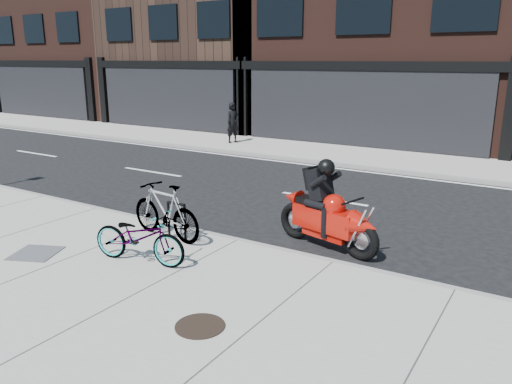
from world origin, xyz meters
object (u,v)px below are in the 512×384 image
Objects in this scene: manhole_cover at (200,326)px; utility_grate at (36,253)px; bike_rack at (177,218)px; pedestrian at (233,123)px; motorcycle at (331,214)px; bicycle_front at (139,237)px; bicycle_rear at (165,211)px.

manhole_cover is 4.09m from utility_grate.
pedestrian is at bearing 119.36° from bike_rack.
motorcycle reaches higher than manhole_cover.
bike_rack is at bearing -130.92° from pedestrian.
bicycle_front is (0.17, -1.16, 0.01)m from bike_rack.
utility_grate is at bearing 100.48° from bicycle_front.
utility_grate is (-4.07, 0.42, 0.00)m from manhole_cover.
motorcycle is (2.82, 1.43, 0.03)m from bicycle_rear.
manhole_cover is at bearing -5.92° from utility_grate.
bike_rack is 2.57m from utility_grate.
bike_rack is 3.33m from manhole_cover.
bicycle_rear is at bearing 138.99° from manhole_cover.
utility_grate is (-4.25, -3.31, -0.57)m from motorcycle.
pedestrian is (-5.69, 10.12, 0.38)m from bike_rack.
bike_rack is 1.16× the size of manhole_cover.
pedestrian is at bearing 16.99° from bicycle_front.
motorcycle reaches higher than bicycle_front.
bicycle_front is 12.72m from pedestrian.
utility_grate is at bearing -132.23° from bike_rack.
bicycle_front is 2.51m from manhole_cover.
bike_rack is 0.29m from bicycle_rear.
motorcycle is 3.78m from manhole_cover.
bike_rack is 11.62m from pedestrian.
manhole_cover is (2.19, -1.14, -0.45)m from bicycle_front.
bicycle_rear reaches higher than bicycle_front.
pedestrian is 2.20× the size of utility_grate.
pedestrian is (-5.87, 11.28, 0.37)m from bicycle_front.
motorcycle is 11.98m from pedestrian.
bicycle_front reaches higher than utility_grate.
utility_grate is (-1.43, -1.88, -0.54)m from bicycle_rear.
motorcycle is 1.39× the size of pedestrian.
manhole_cover is (2.64, -2.30, -0.54)m from bicycle_rear.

